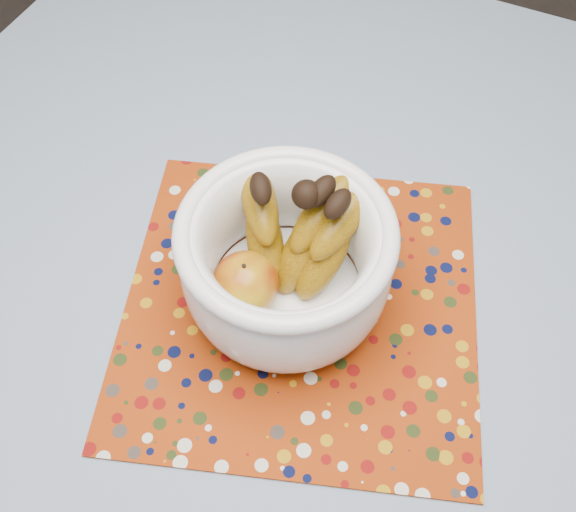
# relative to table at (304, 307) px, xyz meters

# --- Properties ---
(table) EXTENTS (1.20, 1.20, 0.75)m
(table) POSITION_rel_table_xyz_m (0.00, 0.00, 0.00)
(table) COLOR brown
(table) RESTS_ON ground
(tablecloth) EXTENTS (1.32, 1.32, 0.01)m
(tablecloth) POSITION_rel_table_xyz_m (0.00, 0.00, 0.08)
(tablecloth) COLOR slate
(tablecloth) RESTS_ON table
(placemat) EXTENTS (0.54, 0.54, 0.00)m
(placemat) POSITION_rel_table_xyz_m (0.01, -0.05, 0.09)
(placemat) COLOR #8A2B07
(placemat) RESTS_ON tablecloth
(fruit_bowl) EXTENTS (0.25, 0.25, 0.18)m
(fruit_bowl) POSITION_rel_table_xyz_m (-0.01, -0.03, 0.18)
(fruit_bowl) COLOR white
(fruit_bowl) RESTS_ON placemat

